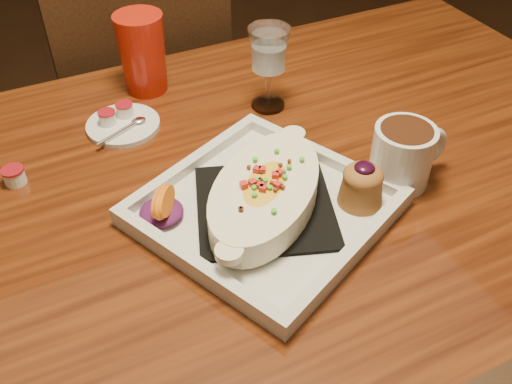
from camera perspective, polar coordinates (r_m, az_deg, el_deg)
name	(u,v)px	position (r m, az deg, el deg)	size (l,w,h in m)	color
table	(244,223)	(0.98, -1.16, -3.14)	(1.50, 0.90, 0.75)	maroon
chair_far	(144,111)	(1.54, -11.13, 7.92)	(0.42, 0.42, 0.93)	black
plate	(270,199)	(0.84, 1.43, -0.67)	(0.43, 0.43, 0.08)	silver
coffee_mug	(404,153)	(0.91, 14.57, 3.78)	(0.13, 0.10, 0.10)	silver
goblet	(269,54)	(1.04, 1.29, 13.64)	(0.08, 0.08, 0.16)	silver
saucer	(121,123)	(1.06, -13.31, 6.72)	(0.13, 0.13, 0.09)	silver
creamer_loose	(14,176)	(0.98, -23.04, 1.50)	(0.04, 0.04, 0.03)	white
red_tumbler	(143,54)	(1.13, -11.27, 13.41)	(0.09, 0.09, 0.15)	red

